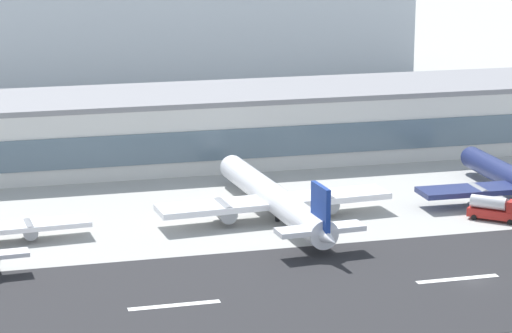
{
  "coord_description": "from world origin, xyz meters",
  "views": [
    {
      "loc": [
        -64.88,
        -129.74,
        50.78
      ],
      "look_at": [
        -20.74,
        37.59,
        8.54
      ],
      "focal_mm": 77.1,
      "sensor_mm": 36.0,
      "label": 1
    }
  ],
  "objects_px": {
    "distant_hotel_block": "(167,15)",
    "airliner_navy_tail_gate_1": "(277,201)",
    "service_fuel_truck_1": "(495,208)",
    "terminal_building": "(214,125)"
  },
  "relations": [
    {
      "from": "distant_hotel_block",
      "to": "airliner_navy_tail_gate_1",
      "type": "height_order",
      "value": "distant_hotel_block"
    },
    {
      "from": "service_fuel_truck_1",
      "to": "distant_hotel_block",
      "type": "bearing_deg",
      "value": 141.45
    },
    {
      "from": "airliner_navy_tail_gate_1",
      "to": "service_fuel_truck_1",
      "type": "bearing_deg",
      "value": -108.81
    },
    {
      "from": "terminal_building",
      "to": "airliner_navy_tail_gate_1",
      "type": "bearing_deg",
      "value": -89.63
    },
    {
      "from": "distant_hotel_block",
      "to": "service_fuel_truck_1",
      "type": "height_order",
      "value": "distant_hotel_block"
    },
    {
      "from": "distant_hotel_block",
      "to": "service_fuel_truck_1",
      "type": "relative_size",
      "value": 17.35
    },
    {
      "from": "airliner_navy_tail_gate_1",
      "to": "service_fuel_truck_1",
      "type": "relative_size",
      "value": 6.27
    },
    {
      "from": "terminal_building",
      "to": "distant_hotel_block",
      "type": "distance_m",
      "value": 105.23
    },
    {
      "from": "distant_hotel_block",
      "to": "airliner_navy_tail_gate_1",
      "type": "relative_size",
      "value": 2.77
    },
    {
      "from": "terminal_building",
      "to": "distant_hotel_block",
      "type": "xyz_separation_m",
      "value": [
        9.54,
        104.18,
        11.4
      ]
    }
  ]
}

